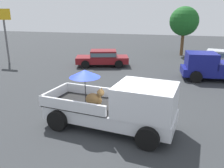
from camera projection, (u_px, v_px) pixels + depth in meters
ground_plane at (110, 127)px, 9.15m from camera, size 80.00×80.00×0.00m
pickup_truck_main at (121, 106)px, 8.69m from camera, size 5.23×2.72×2.29m
pickup_truck_red at (216, 67)px, 15.31m from camera, size 4.97×2.59×1.80m
parked_sedan_near at (103, 57)px, 19.30m from camera, size 4.63×2.96×1.33m
parked_sedan_far at (219, 57)px, 19.23m from camera, size 4.57×2.61×1.33m
motel_sign at (4, 25)px, 19.60m from camera, size 1.40×0.16×4.63m
tree_by_lot at (184, 21)px, 23.29m from camera, size 2.91×2.91×4.93m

